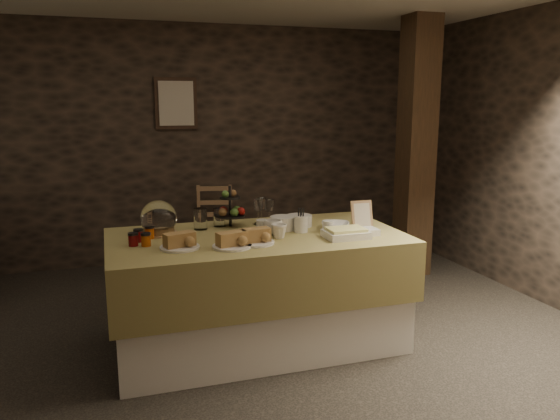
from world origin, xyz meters
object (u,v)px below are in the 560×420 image
object	(u,v)px
buffet_table	(257,282)
fruit_stand	(231,210)
chair	(214,230)
timber_column	(416,149)

from	to	relation	value
buffet_table	fruit_stand	xyz separation A→B (m)	(-0.11, 0.32, 0.48)
chair	buffet_table	bearing A→B (deg)	-80.13
buffet_table	timber_column	size ratio (longest dim) A/B	0.81
buffet_table	fruit_stand	size ratio (longest dim) A/B	6.65
buffet_table	chair	bearing A→B (deg)	87.78
timber_column	buffet_table	bearing A→B (deg)	-149.74
buffet_table	chair	distance (m)	2.08
buffet_table	fruit_stand	world-z (taller)	fruit_stand
buffet_table	timber_column	xyz separation A→B (m)	(2.00, 1.17, 0.82)
timber_column	fruit_stand	world-z (taller)	timber_column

